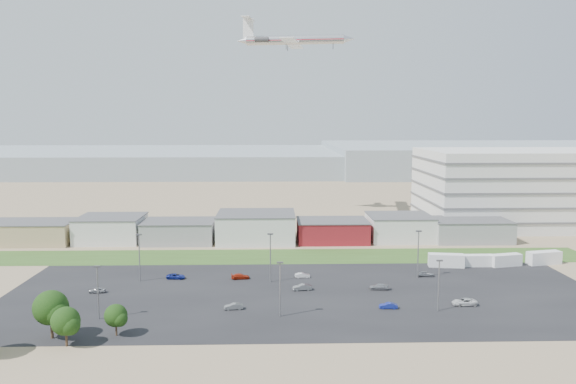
{
  "coord_description": "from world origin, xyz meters",
  "views": [
    {
      "loc": [
        -1.06,
        -88.89,
        34.69
      ],
      "look_at": [
        1.91,
        22.0,
        20.53
      ],
      "focal_mm": 35.0,
      "sensor_mm": 36.0,
      "label": 1
    }
  ],
  "objects_px": {
    "parked_car_7": "(302,287)",
    "parked_car_0": "(464,302)",
    "parked_car_4": "(234,306)",
    "airliner": "(295,40)",
    "parked_car_5": "(97,290)",
    "parked_car_9": "(176,276)",
    "box_trailer_a": "(446,260)",
    "parked_car_1": "(388,306)",
    "parked_car_6": "(240,276)",
    "parked_car_8": "(426,274)",
    "parked_car_11": "(302,275)",
    "parked_car_12": "(379,287)"
  },
  "relations": [
    {
      "from": "parked_car_7",
      "to": "parked_car_0",
      "type": "bearing_deg",
      "value": 64.67
    },
    {
      "from": "parked_car_7",
      "to": "parked_car_4",
      "type": "bearing_deg",
      "value": -55.8
    },
    {
      "from": "airliner",
      "to": "parked_car_5",
      "type": "bearing_deg",
      "value": -106.19
    },
    {
      "from": "parked_car_7",
      "to": "parked_car_9",
      "type": "xyz_separation_m",
      "value": [
        -27.46,
        9.14,
        -0.07
      ]
    },
    {
      "from": "box_trailer_a",
      "to": "parked_car_1",
      "type": "xyz_separation_m",
      "value": [
        -19.93,
        -29.52,
        -0.99
      ]
    },
    {
      "from": "parked_car_6",
      "to": "parked_car_7",
      "type": "bearing_deg",
      "value": -131.15
    },
    {
      "from": "parked_car_1",
      "to": "box_trailer_a",
      "type": "bearing_deg",
      "value": 150.33
    },
    {
      "from": "parked_car_7",
      "to": "parked_car_9",
      "type": "distance_m",
      "value": 28.95
    },
    {
      "from": "parked_car_1",
      "to": "parked_car_5",
      "type": "distance_m",
      "value": 58.14
    },
    {
      "from": "box_trailer_a",
      "to": "airliner",
      "type": "bearing_deg",
      "value": 123.71
    },
    {
      "from": "parked_car_8",
      "to": "parked_car_11",
      "type": "distance_m",
      "value": 27.69
    },
    {
      "from": "parked_car_1",
      "to": "parked_car_5",
      "type": "bearing_deg",
      "value": -96.64
    },
    {
      "from": "parked_car_7",
      "to": "parked_car_5",
      "type": "bearing_deg",
      "value": -95.61
    },
    {
      "from": "parked_car_8",
      "to": "parked_car_9",
      "type": "relative_size",
      "value": 0.89
    },
    {
      "from": "box_trailer_a",
      "to": "parked_car_11",
      "type": "bearing_deg",
      "value": -157.8
    },
    {
      "from": "parked_car_9",
      "to": "parked_car_11",
      "type": "bearing_deg",
      "value": -83.09
    },
    {
      "from": "parked_car_1",
      "to": "parked_car_9",
      "type": "xyz_separation_m",
      "value": [
        -42.88,
        20.9,
        0.01
      ]
    },
    {
      "from": "parked_car_5",
      "to": "parked_car_0",
      "type": "bearing_deg",
      "value": 78.92
    },
    {
      "from": "parked_car_6",
      "to": "parked_car_8",
      "type": "height_order",
      "value": "parked_car_8"
    },
    {
      "from": "airliner",
      "to": "parked_car_4",
      "type": "height_order",
      "value": "airliner"
    },
    {
      "from": "parked_car_7",
      "to": "parked_car_8",
      "type": "relative_size",
      "value": 1.07
    },
    {
      "from": "parked_car_0",
      "to": "parked_car_11",
      "type": "xyz_separation_m",
      "value": [
        -29.65,
        19.59,
        -0.1
      ]
    },
    {
      "from": "parked_car_6",
      "to": "parked_car_9",
      "type": "xyz_separation_m",
      "value": [
        -14.26,
        0.52,
        -0.02
      ]
    },
    {
      "from": "parked_car_11",
      "to": "airliner",
      "type": "bearing_deg",
      "value": -4.73
    },
    {
      "from": "parked_car_12",
      "to": "parked_car_1",
      "type": "bearing_deg",
      "value": 6.01
    },
    {
      "from": "parked_car_6",
      "to": "parked_car_11",
      "type": "distance_m",
      "value": 13.76
    },
    {
      "from": "parked_car_5",
      "to": "parked_car_9",
      "type": "xyz_separation_m",
      "value": [
        14.2,
        9.81,
        0.01
      ]
    },
    {
      "from": "parked_car_9",
      "to": "parked_car_11",
      "type": "relative_size",
      "value": 1.23
    },
    {
      "from": "airliner",
      "to": "parked_car_5",
      "type": "height_order",
      "value": "airliner"
    },
    {
      "from": "parked_car_4",
      "to": "parked_car_7",
      "type": "distance_m",
      "value": 17.58
    },
    {
      "from": "airliner",
      "to": "parked_car_1",
      "type": "bearing_deg",
      "value": -72.65
    },
    {
      "from": "parked_car_4",
      "to": "parked_car_7",
      "type": "height_order",
      "value": "parked_car_7"
    },
    {
      "from": "parked_car_4",
      "to": "parked_car_12",
      "type": "relative_size",
      "value": 0.86
    },
    {
      "from": "parked_car_4",
      "to": "parked_car_5",
      "type": "distance_m",
      "value": 30.33
    },
    {
      "from": "parked_car_0",
      "to": "parked_car_4",
      "type": "bearing_deg",
      "value": -91.21
    },
    {
      "from": "parked_car_6",
      "to": "parked_car_8",
      "type": "distance_m",
      "value": 41.43
    },
    {
      "from": "parked_car_5",
      "to": "parked_car_7",
      "type": "xyz_separation_m",
      "value": [
        41.66,
        0.68,
        0.09
      ]
    },
    {
      "from": "airliner",
      "to": "parked_car_8",
      "type": "relative_size",
      "value": 11.47
    },
    {
      "from": "box_trailer_a",
      "to": "parked_car_8",
      "type": "relative_size",
      "value": 2.27
    },
    {
      "from": "parked_car_1",
      "to": "parked_car_4",
      "type": "xyz_separation_m",
      "value": [
        -28.73,
        0.29,
        0.02
      ]
    },
    {
      "from": "parked_car_4",
      "to": "parked_car_11",
      "type": "bearing_deg",
      "value": 139.8
    },
    {
      "from": "parked_car_4",
      "to": "parked_car_6",
      "type": "relative_size",
      "value": 0.86
    },
    {
      "from": "parked_car_4",
      "to": "parked_car_0",
      "type": "bearing_deg",
      "value": 85.06
    },
    {
      "from": "box_trailer_a",
      "to": "parked_car_9",
      "type": "bearing_deg",
      "value": -163.6
    },
    {
      "from": "box_trailer_a",
      "to": "parked_car_11",
      "type": "xyz_separation_m",
      "value": [
        -34.8,
        -8.43,
        -1.0
      ]
    },
    {
      "from": "parked_car_11",
      "to": "parked_car_6",
      "type": "bearing_deg",
      "value": 89.2
    },
    {
      "from": "parked_car_0",
      "to": "parked_car_1",
      "type": "height_order",
      "value": "parked_car_0"
    },
    {
      "from": "parked_car_12",
      "to": "parked_car_4",
      "type": "bearing_deg",
      "value": -60.57
    },
    {
      "from": "parked_car_4",
      "to": "parked_car_7",
      "type": "relative_size",
      "value": 0.9
    },
    {
      "from": "parked_car_0",
      "to": "parked_car_9",
      "type": "height_order",
      "value": "parked_car_0"
    }
  ]
}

